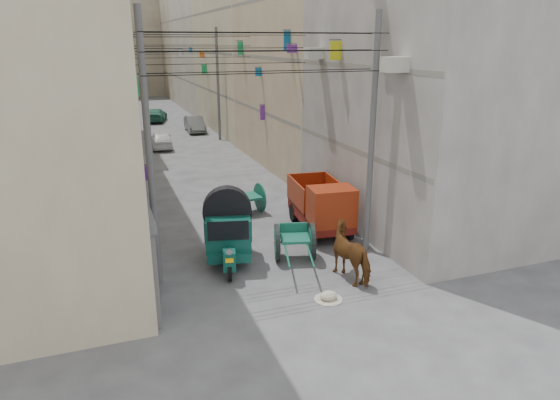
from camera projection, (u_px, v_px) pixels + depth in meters
name	position (u px, v px, depth m)	size (l,w,h in m)	color
ground	(357.00, 372.00, 11.18)	(140.00, 140.00, 0.00)	#444446
building_row_left	(45.00, 49.00, 37.13)	(8.00, 62.00, 14.00)	#C2B593
building_row_right	(251.00, 48.00, 42.35)	(8.00, 62.00, 14.00)	#A7A19C
end_cap_building	(127.00, 45.00, 68.24)	(22.00, 10.00, 13.00)	#B8B091
shutters_left	(133.00, 197.00, 18.73)	(0.18, 14.40, 2.88)	#4F4F54
signboards	(184.00, 105.00, 29.51)	(8.22, 40.52, 5.67)	orange
ac_units	(354.00, 30.00, 16.97)	(0.70, 6.55, 3.35)	#B1AF9F
utility_poles	(199.00, 105.00, 25.17)	(7.40, 22.20, 8.00)	#555557
overhead_cables	(207.00, 48.00, 22.00)	(7.40, 22.52, 1.12)	black
auto_rickshaw	(228.00, 229.00, 16.43)	(2.03, 2.91, 1.98)	black
tonga_cart	(295.00, 241.00, 16.73)	(1.77, 2.98, 1.26)	black
mini_truck	(324.00, 209.00, 18.89)	(2.02, 3.84, 2.07)	black
second_cart	(245.00, 199.00, 21.22)	(1.54, 1.40, 1.26)	#145844
feed_sack	(328.00, 296.00, 14.26)	(0.51, 0.40, 0.25)	#BEB29D
horse	(354.00, 253.00, 15.38)	(0.91, 2.00, 1.69)	maroon
distant_car_white	(161.00, 140.00, 34.29)	(1.39, 3.44, 1.17)	white
distant_car_grey	(195.00, 124.00, 40.47)	(1.33, 3.81, 1.26)	#4D5250
distant_car_green	(156.00, 115.00, 45.63)	(1.64, 4.03, 1.17)	#21624C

